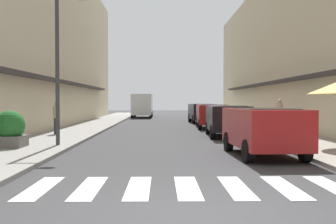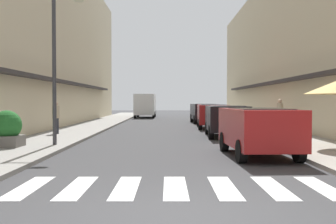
% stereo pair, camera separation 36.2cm
% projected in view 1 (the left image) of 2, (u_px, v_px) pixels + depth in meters
% --- Properties ---
extents(ground_plane, '(98.31, 98.31, 0.00)m').
position_uv_depth(ground_plane, '(170.00, 130.00, 23.74)').
color(ground_plane, '#38383A').
extents(sidewalk_left, '(2.85, 62.56, 0.12)m').
position_uv_depth(sidewalk_left, '(83.00, 129.00, 23.66)').
color(sidewalk_left, gray).
rests_on(sidewalk_left, ground_plane).
extents(sidewalk_right, '(2.85, 62.56, 0.12)m').
position_uv_depth(sidewalk_right, '(257.00, 129.00, 23.82)').
color(sidewalk_right, '#9E998E').
rests_on(sidewalk_right, ground_plane).
extents(building_row_left, '(5.50, 42.22, 11.62)m').
position_uv_depth(building_row_left, '(21.00, 33.00, 24.67)').
color(building_row_left, beige).
rests_on(building_row_left, ground_plane).
extents(building_row_right, '(5.50, 42.22, 10.10)m').
position_uv_depth(building_row_right, '(317.00, 46.00, 24.98)').
color(building_row_right, beige).
rests_on(building_row_right, ground_plane).
extents(crosswalk, '(6.15, 2.20, 0.01)m').
position_uv_depth(crosswalk, '(187.00, 188.00, 7.94)').
color(crosswalk, silver).
rests_on(crosswalk, ground_plane).
extents(parked_car_near, '(1.94, 4.03, 1.47)m').
position_uv_depth(parked_car_near, '(263.00, 126.00, 12.41)').
color(parked_car_near, maroon).
rests_on(parked_car_near, ground_plane).
extents(parked_car_mid, '(1.93, 4.14, 1.47)m').
position_uv_depth(parked_car_mid, '(227.00, 117.00, 19.21)').
color(parked_car_mid, black).
rests_on(parked_car_mid, ground_plane).
extents(parked_car_far, '(1.96, 4.23, 1.47)m').
position_uv_depth(parked_car_far, '(212.00, 113.00, 25.09)').
color(parked_car_far, maroon).
rests_on(parked_car_far, ground_plane).
extents(parked_car_distant, '(1.93, 4.00, 1.47)m').
position_uv_depth(parked_car_distant, '(202.00, 111.00, 31.13)').
color(parked_car_distant, black).
rests_on(parked_car_distant, ground_plane).
extents(delivery_van, '(2.03, 5.41, 2.37)m').
position_uv_depth(delivery_van, '(142.00, 104.00, 41.36)').
color(delivery_van, silver).
rests_on(delivery_van, ground_plane).
extents(street_lamp, '(1.19, 0.28, 5.43)m').
position_uv_depth(street_lamp, '(62.00, 52.00, 14.51)').
color(street_lamp, '#38383D').
rests_on(street_lamp, sidewalk_left).
extents(planter_midblock, '(1.01, 1.01, 1.25)m').
position_uv_depth(planter_midblock, '(10.00, 129.00, 13.87)').
color(planter_midblock, slate).
rests_on(planter_midblock, sidewalk_left).
extents(pedestrian_walking_near, '(0.34, 0.34, 1.54)m').
position_uv_depth(pedestrian_walking_near, '(57.00, 117.00, 19.36)').
color(pedestrian_walking_near, '#282B33').
rests_on(pedestrian_walking_near, sidewalk_left).
extents(pedestrian_walking_far, '(0.34, 0.34, 1.68)m').
position_uv_depth(pedestrian_walking_far, '(280.00, 114.00, 21.83)').
color(pedestrian_walking_far, '#282B33').
rests_on(pedestrian_walking_far, sidewalk_right).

